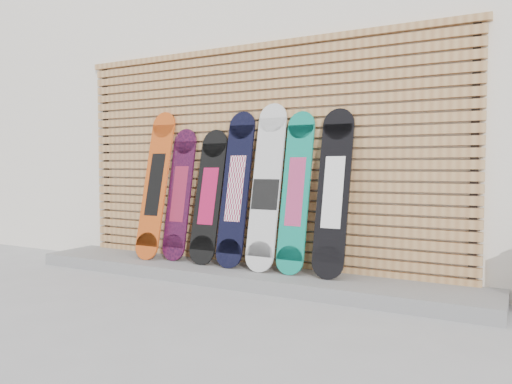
# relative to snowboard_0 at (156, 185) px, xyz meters

# --- Properties ---
(ground) EXTENTS (80.00, 80.00, 0.00)m
(ground) POSITION_rel_snowboard_0_xyz_m (1.22, -0.75, -0.90)
(ground) COLOR #9A9A9D
(ground) RESTS_ON ground
(building) EXTENTS (12.00, 5.00, 3.60)m
(building) POSITION_rel_snowboard_0_xyz_m (1.72, 2.75, 0.90)
(building) COLOR white
(building) RESTS_ON ground
(concrete_step) EXTENTS (4.60, 0.70, 0.12)m
(concrete_step) POSITION_rel_snowboard_0_xyz_m (1.07, -0.07, -0.84)
(concrete_step) COLOR gray
(concrete_step) RESTS_ON ground
(slat_wall) EXTENTS (4.26, 0.08, 2.29)m
(slat_wall) POSITION_rel_snowboard_0_xyz_m (1.07, 0.22, 0.31)
(slat_wall) COLOR #B07C49
(slat_wall) RESTS_ON ground
(snowboard_0) EXTENTS (0.29, 0.39, 1.56)m
(snowboard_0) POSITION_rel_snowboard_0_xyz_m (0.00, 0.00, 0.00)
(snowboard_0) COLOR #C64B15
(snowboard_0) RESTS_ON concrete_step
(snowboard_1) EXTENTS (0.27, 0.29, 1.37)m
(snowboard_1) POSITION_rel_snowboard_0_xyz_m (0.28, 0.05, -0.10)
(snowboard_1) COLOR black
(snowboard_1) RESTS_ON concrete_step
(snowboard_2) EXTENTS (0.29, 0.33, 1.35)m
(snowboard_2) POSITION_rel_snowboard_0_xyz_m (0.66, 0.03, -0.11)
(snowboard_2) COLOR black
(snowboard_2) RESTS_ON concrete_step
(snowboard_3) EXTENTS (0.28, 0.34, 1.52)m
(snowboard_3) POSITION_rel_snowboard_0_xyz_m (0.98, 0.02, -0.02)
(snowboard_3) COLOR black
(snowboard_3) RESTS_ON concrete_step
(snowboard_4) EXTENTS (0.29, 0.36, 1.58)m
(snowboard_4) POSITION_rel_snowboard_0_xyz_m (1.32, 0.01, -0.00)
(snowboard_4) COLOR silver
(snowboard_4) RESTS_ON concrete_step
(snowboard_5) EXTENTS (0.26, 0.33, 1.49)m
(snowboard_5) POSITION_rel_snowboard_0_xyz_m (1.61, 0.03, -0.04)
(snowboard_5) COLOR #0D826C
(snowboard_5) RESTS_ON concrete_step
(snowboard_6) EXTENTS (0.29, 0.33, 1.50)m
(snowboard_6) POSITION_rel_snowboard_0_xyz_m (1.98, 0.03, -0.03)
(snowboard_6) COLOR black
(snowboard_6) RESTS_ON concrete_step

